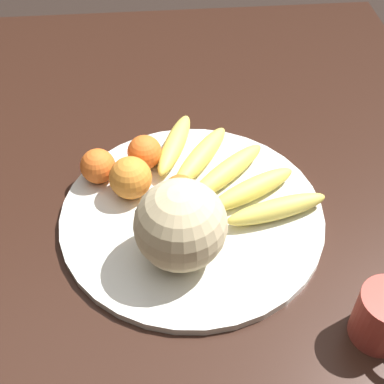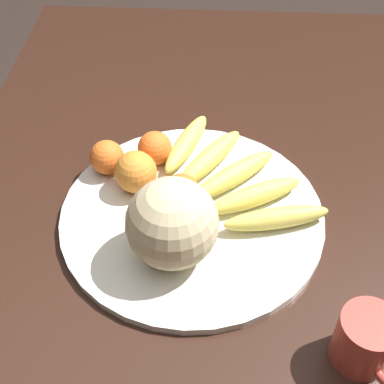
% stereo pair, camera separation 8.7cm
% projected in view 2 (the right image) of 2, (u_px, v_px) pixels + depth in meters
% --- Properties ---
extents(kitchen_table, '(1.62, 1.00, 0.72)m').
position_uv_depth(kitchen_table, '(221.00, 277.00, 0.93)').
color(kitchen_table, black).
rests_on(kitchen_table, ground_plane).
extents(fruit_bowl, '(0.45, 0.45, 0.01)m').
position_uv_depth(fruit_bowl, '(192.00, 215.00, 0.91)').
color(fruit_bowl, silver).
rests_on(fruit_bowl, kitchen_table).
extents(melon, '(0.14, 0.14, 0.14)m').
position_uv_depth(melon, '(172.00, 223.00, 0.80)').
color(melon, beige).
rests_on(melon, fruit_bowl).
extents(banana_bunch, '(0.30, 0.30, 0.04)m').
position_uv_depth(banana_bunch, '(230.00, 177.00, 0.94)').
color(banana_bunch, '#473819').
rests_on(banana_bunch, fruit_bowl).
extents(orange_front_left, '(0.07, 0.07, 0.07)m').
position_uv_depth(orange_front_left, '(136.00, 172.00, 0.92)').
color(orange_front_left, orange).
rests_on(orange_front_left, fruit_bowl).
extents(orange_front_right, '(0.06, 0.06, 0.06)m').
position_uv_depth(orange_front_right, '(107.00, 157.00, 0.96)').
color(orange_front_right, orange).
rests_on(orange_front_right, fruit_bowl).
extents(orange_mid_center, '(0.06, 0.06, 0.06)m').
position_uv_depth(orange_mid_center, '(155.00, 148.00, 0.97)').
color(orange_mid_center, orange).
rests_on(orange_mid_center, fruit_bowl).
extents(orange_back_left, '(0.06, 0.06, 0.06)m').
position_uv_depth(orange_back_left, '(182.00, 192.00, 0.90)').
color(orange_back_left, orange).
rests_on(orange_back_left, fruit_bowl).
extents(ceramic_mug, '(0.11, 0.08, 0.09)m').
position_uv_depth(ceramic_mug, '(366.00, 342.00, 0.71)').
color(ceramic_mug, '#B74238').
rests_on(ceramic_mug, kitchen_table).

